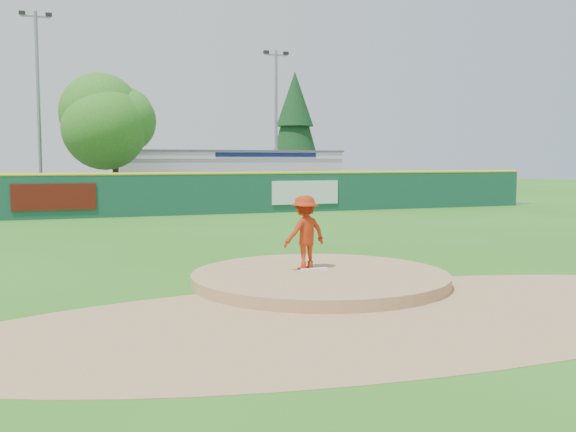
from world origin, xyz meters
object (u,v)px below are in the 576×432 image
object	(u,v)px
van	(209,197)
light_pole_left	(38,100)
conifer_tree	(295,124)
pitcher	(305,232)
deciduous_tree	(115,126)
light_pole_right	(276,117)
pool_building_grp	(223,174)

from	to	relation	value
van	light_pole_left	world-z (taller)	light_pole_left
van	conifer_tree	size ratio (longest dim) A/B	0.47
pitcher	van	xyz separation A→B (m)	(2.84, 21.43, -0.42)
deciduous_tree	conifer_tree	distance (m)	18.63
pitcher	conifer_tree	size ratio (longest dim) A/B	0.17
light_pole_left	light_pole_right	world-z (taller)	light_pole_left
pool_building_grp	light_pole_left	xyz separation A→B (m)	(-12.00, -4.99, 4.39)
pitcher	pool_building_grp	world-z (taller)	pool_building_grp
pool_building_grp	deciduous_tree	xyz separation A→B (m)	(-8.00, -6.99, 2.89)
conifer_tree	light_pole_right	size ratio (longest dim) A/B	0.95
conifer_tree	light_pole_right	distance (m)	8.06
pitcher	light_pole_right	distance (m)	30.26
pitcher	light_pole_left	xyz separation A→B (m)	(-5.85, 26.50, 4.99)
deciduous_tree	pitcher	bearing A→B (deg)	-85.68
light_pole_left	pitcher	bearing A→B (deg)	-77.55
deciduous_tree	pool_building_grp	bearing A→B (deg)	41.16
pitcher	van	size ratio (longest dim) A/B	0.36
deciduous_tree	light_pole_right	bearing A→B (deg)	19.98
pool_building_grp	pitcher	bearing A→B (deg)	-101.05
van	pool_building_grp	distance (m)	10.64
deciduous_tree	conifer_tree	size ratio (longest dim) A/B	0.77
pool_building_grp	deciduous_tree	distance (m)	11.01
pitcher	van	bearing A→B (deg)	-113.89
pitcher	pool_building_grp	size ratio (longest dim) A/B	0.11
pitcher	deciduous_tree	size ratio (longest dim) A/B	0.22
conifer_tree	light_pole_right	bearing A→B (deg)	-119.74
light_pole_left	pool_building_grp	bearing A→B (deg)	22.60
van	light_pole_right	size ratio (longest dim) A/B	0.45
pool_building_grp	light_pole_right	size ratio (longest dim) A/B	1.52
pitcher	light_pole_right	size ratio (longest dim) A/B	0.16
pool_building_grp	conifer_tree	world-z (taller)	conifer_tree
light_pole_right	van	bearing A→B (deg)	-131.76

